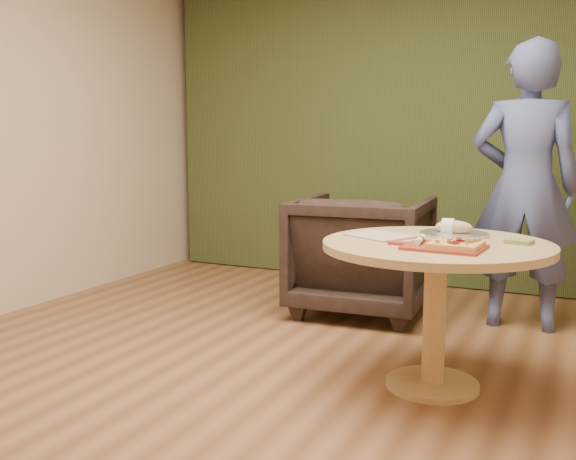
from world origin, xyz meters
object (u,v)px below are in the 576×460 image
(cutlery_roll, at_px, (420,240))
(person_standing, at_px, (525,187))
(pedestal_table, at_px, (436,270))
(flatbread_pizza, at_px, (456,244))
(bread_roll, at_px, (452,227))
(armchair, at_px, (362,248))
(serving_tray, at_px, (454,234))
(pizza_paddle, at_px, (442,247))

(cutlery_roll, bearing_deg, person_standing, 72.78)
(cutlery_roll, bearing_deg, pedestal_table, 69.02)
(flatbread_pizza, relative_size, bread_roll, 1.21)
(bread_roll, xyz_separation_m, armchair, (-0.82, 0.95, -0.32))
(serving_tray, distance_m, armchair, 1.29)
(pedestal_table, bearing_deg, armchair, 123.52)
(serving_tray, distance_m, person_standing, 1.10)
(pedestal_table, bearing_deg, serving_tray, 82.48)
(person_standing, bearing_deg, serving_tray, 73.24)
(armchair, distance_m, person_standing, 1.18)
(serving_tray, bearing_deg, flatbread_pizza, -77.58)
(pedestal_table, relative_size, serving_tray, 3.16)
(cutlery_roll, relative_size, armchair, 0.21)
(serving_tray, bearing_deg, bread_roll, 180.00)
(pizza_paddle, xyz_separation_m, flatbread_pizza, (0.07, -0.01, 0.02))
(bread_roll, height_order, person_standing, person_standing)
(person_standing, bearing_deg, pedestal_table, 74.30)
(pedestal_table, xyz_separation_m, cutlery_roll, (-0.05, -0.16, 0.17))
(pedestal_table, xyz_separation_m, bread_roll, (0.02, 0.25, 0.18))
(pizza_paddle, relative_size, flatbread_pizza, 1.94)
(flatbread_pizza, relative_size, cutlery_roll, 1.18)
(flatbread_pizza, height_order, serving_tray, flatbread_pizza)
(pizza_paddle, distance_m, armchair, 1.65)
(serving_tray, bearing_deg, cutlery_roll, -100.95)
(pedestal_table, bearing_deg, flatbread_pizza, -56.38)
(flatbread_pizza, xyz_separation_m, cutlery_roll, (-0.18, 0.04, 0.00))
(pizza_paddle, bearing_deg, bread_roll, 99.38)
(pedestal_table, xyz_separation_m, serving_tray, (0.03, 0.25, 0.15))
(pedestal_table, height_order, flatbread_pizza, flatbread_pizza)
(flatbread_pizza, bearing_deg, cutlery_roll, 166.67)
(pizza_paddle, distance_m, flatbread_pizza, 0.07)
(serving_tray, bearing_deg, pedestal_table, -97.52)
(cutlery_roll, bearing_deg, serving_tray, 74.36)
(cutlery_roll, height_order, person_standing, person_standing)
(armchair, relative_size, person_standing, 0.50)
(cutlery_roll, distance_m, bread_roll, 0.41)
(serving_tray, relative_size, armchair, 0.38)
(pedestal_table, height_order, person_standing, person_standing)
(pizza_paddle, xyz_separation_m, person_standing, (0.21, 1.49, 0.18))
(bread_roll, bearing_deg, pizza_paddle, -84.53)
(pizza_paddle, relative_size, cutlery_roll, 2.29)
(flatbread_pizza, bearing_deg, serving_tray, 102.42)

